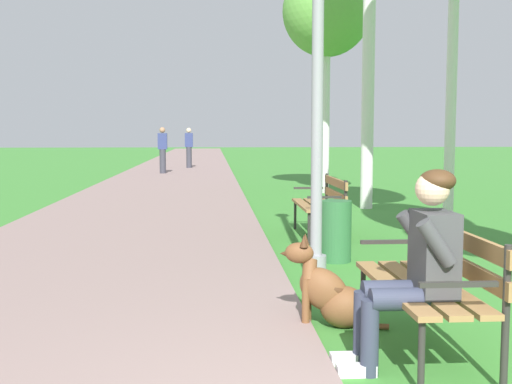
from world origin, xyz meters
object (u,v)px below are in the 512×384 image
birch_tree_fifth (327,12)px  litter_bin (335,231)px  dog_brown (330,293)px  pedestrian_distant (163,150)px  park_bench_near (432,277)px  pedestrian_further_distant (189,148)px  lamp_post_near (318,45)px  person_seated_on_near_bench (417,261)px  park_bench_mid (323,201)px

birch_tree_fifth → litter_bin: size_ratio=7.76×
dog_brown → pedestrian_distant: (-2.60, 17.68, 0.58)m
park_bench_near → pedestrian_further_distant: pedestrian_further_distant is taller
park_bench_near → pedestrian_further_distant: (-2.38, 21.65, 0.33)m
lamp_post_near → litter_bin: 2.28m
person_seated_on_near_bench → pedestrian_further_distant: (-2.17, 21.94, 0.16)m
person_seated_on_near_bench → dog_brown: bearing=112.9°
person_seated_on_near_bench → park_bench_near: bearing=54.7°
park_bench_near → litter_bin: park_bench_near is taller
dog_brown → litter_bin: size_ratio=1.17×
park_bench_mid → pedestrian_distant: pedestrian_distant is taller
dog_brown → park_bench_near: bearing=-45.5°
person_seated_on_near_bench → park_bench_mid: bearing=86.5°
dog_brown → litter_bin: dog_brown is taller
park_bench_mid → lamp_post_near: bearing=-101.2°
dog_brown → pedestrian_further_distant: 21.15m
park_bench_mid → pedestrian_further_distant: (-2.48, 16.90, 0.33)m
person_seated_on_near_bench → pedestrian_distant: 18.79m
park_bench_near → pedestrian_further_distant: bearing=96.3°
dog_brown → birch_tree_fifth: (1.87, 10.60, 4.06)m
litter_bin → pedestrian_further_distant: pedestrian_further_distant is taller
litter_bin → pedestrian_further_distant: 18.79m
birch_tree_fifth → pedestrian_further_distant: bearing=109.3°
park_bench_mid → dog_brown: park_bench_mid is taller
park_bench_near → pedestrian_distant: bearing=99.9°
dog_brown → pedestrian_distant: bearing=98.4°
pedestrian_further_distant → litter_bin: bearing=-82.9°
birch_tree_fifth → pedestrian_distant: 9.06m
birch_tree_fifth → pedestrian_further_distant: size_ratio=3.29×
park_bench_near → lamp_post_near: 2.62m
birch_tree_fifth → dog_brown: bearing=-100.0°
park_bench_near → person_seated_on_near_bench: (-0.21, -0.29, 0.17)m
person_seated_on_near_bench → lamp_post_near: bearing=97.0°
person_seated_on_near_bench → dog_brown: 1.04m
park_bench_mid → person_seated_on_near_bench: bearing=-93.5°
park_bench_mid → lamp_post_near: (-0.57, -2.88, 1.77)m
lamp_post_near → birch_tree_fifth: bearing=79.3°
pedestrian_further_distant → park_bench_mid: bearing=-81.7°
lamp_post_near → birch_tree_fifth: birch_tree_fifth is taller
park_bench_mid → park_bench_near: bearing=-91.2°
dog_brown → pedestrian_distant: pedestrian_distant is taller
lamp_post_near → park_bench_near: bearing=-75.8°
lamp_post_near → pedestrian_distant: (-2.70, 16.39, -1.44)m
litter_bin → pedestrian_further_distant: (-2.32, 18.64, 0.49)m
park_bench_mid → birch_tree_fifth: bearing=79.5°
birch_tree_fifth → park_bench_mid: bearing=-100.5°
pedestrian_distant → lamp_post_near: bearing=-80.6°
litter_bin → person_seated_on_near_bench: bearing=-92.6°
dog_brown → litter_bin: 2.48m
pedestrian_distant → pedestrian_further_distant: 3.48m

